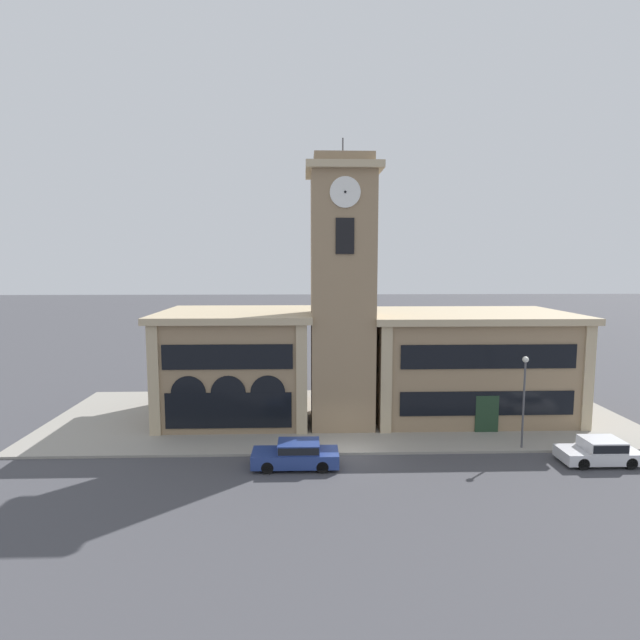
% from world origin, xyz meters
% --- Properties ---
extents(ground_plane, '(300.00, 300.00, 0.00)m').
position_xyz_m(ground_plane, '(0.00, 0.00, 0.00)').
color(ground_plane, '#424247').
extents(sidewalk_kerb, '(40.33, 14.30, 0.15)m').
position_xyz_m(sidewalk_kerb, '(0.00, 7.15, 0.07)').
color(sidewalk_kerb, gray).
rests_on(sidewalk_kerb, ground_plane).
extents(clock_tower, '(4.79, 4.79, 19.03)m').
position_xyz_m(clock_tower, '(0.00, 5.42, 8.96)').
color(clock_tower, '#937A5B').
rests_on(clock_tower, ground_plane).
extents(town_hall_left_wing, '(10.70, 9.63, 7.64)m').
position_xyz_m(town_hall_left_wing, '(-7.35, 7.80, 3.85)').
color(town_hall_left_wing, '#937A5B').
rests_on(town_hall_left_wing, ground_plane).
extents(town_hall_right_wing, '(14.52, 9.63, 7.53)m').
position_xyz_m(town_hall_right_wing, '(9.26, 7.81, 3.79)').
color(town_hall_right_wing, '#937A5B').
rests_on(town_hall_right_wing, ground_plane).
extents(parked_car_near, '(4.69, 1.82, 1.44)m').
position_xyz_m(parked_car_near, '(-2.97, -1.59, 0.75)').
color(parked_car_near, navy).
rests_on(parked_car_near, ground_plane).
extents(parked_car_mid, '(4.23, 1.90, 1.40)m').
position_xyz_m(parked_car_mid, '(13.78, -1.59, 0.73)').
color(parked_car_mid, silver).
rests_on(parked_car_mid, ground_plane).
extents(street_lamp, '(0.36, 0.36, 5.48)m').
position_xyz_m(street_lamp, '(10.35, 0.51, 3.77)').
color(street_lamp, '#4C4C51').
rests_on(street_lamp, sidewalk_kerb).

